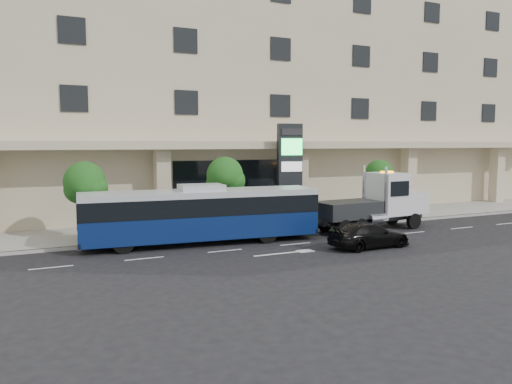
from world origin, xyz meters
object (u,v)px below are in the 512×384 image
tow_truck (377,203)px  black_sedan (369,235)px  city_bus (201,214)px  signage_pylon (290,172)px

tow_truck → black_sedan: 5.66m
city_bus → tow_truck: tow_truck is taller
city_bus → black_sedan: (7.46, -4.56, -0.96)m
city_bus → black_sedan: size_ratio=2.85×
tow_truck → signage_pylon: signage_pylon is taller
signage_pylon → city_bus: bearing=-141.4°
city_bus → tow_truck: size_ratio=1.45×
tow_truck → signage_pylon: 5.99m
city_bus → signage_pylon: (7.41, 3.87, 1.81)m
black_sedan → city_bus: bearing=57.4°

